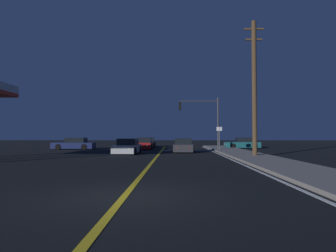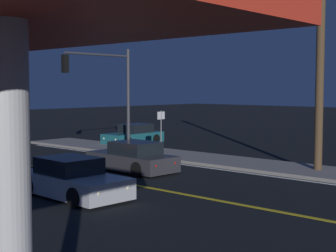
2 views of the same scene
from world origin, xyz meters
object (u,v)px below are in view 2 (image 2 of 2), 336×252
at_px(car_parked_curb_charcoal, 132,158).
at_px(traffic_signal_near_right, 106,84).
at_px(car_lead_oncoming_teal, 134,136).
at_px(utility_pole_right, 320,52).
at_px(street_sign_corner, 161,127).
at_px(car_following_oncoming_silver, 72,180).

relative_size(car_parked_curb_charcoal, traffic_signal_near_right, 0.76).
relative_size(car_parked_curb_charcoal, car_lead_oncoming_teal, 1.06).
distance_m(car_parked_curb_charcoal, car_lead_oncoming_teal, 10.76).
xyz_separation_m(utility_pole_right, street_sign_corner, (-1.40, 8.08, -3.56)).
xyz_separation_m(car_parked_curb_charcoal, street_sign_corner, (3.73, 1.73, 1.11)).
bearing_deg(car_lead_oncoming_teal, car_following_oncoming_silver, 127.60).
xyz_separation_m(traffic_signal_near_right, utility_pole_right, (2.71, -10.88, 1.31)).
bearing_deg(car_following_oncoming_silver, traffic_signal_near_right, -135.45).
bearing_deg(car_lead_oncoming_teal, car_parked_curb_charcoal, 134.72).
bearing_deg(street_sign_corner, utility_pole_right, -80.17).
distance_m(car_lead_oncoming_teal, street_sign_corner, 7.16).
xyz_separation_m(car_following_oncoming_silver, car_parked_curb_charcoal, (5.07, 2.35, -0.00)).
distance_m(car_following_oncoming_silver, street_sign_corner, 9.77).
distance_m(car_following_oncoming_silver, car_parked_curb_charcoal, 5.59).
xyz_separation_m(car_parked_curb_charcoal, car_lead_oncoming_teal, (7.50, 7.71, -0.00)).
relative_size(car_parked_curb_charcoal, street_sign_corner, 1.77).
xyz_separation_m(car_lead_oncoming_teal, utility_pole_right, (-2.37, -14.06, 4.68)).
relative_size(car_following_oncoming_silver, car_lead_oncoming_teal, 1.03).
bearing_deg(car_following_oncoming_silver, car_lead_oncoming_teal, -139.34).
relative_size(utility_pole_right, street_sign_corner, 4.06).
height_order(car_following_oncoming_silver, traffic_signal_near_right, traffic_signal_near_right).
relative_size(traffic_signal_near_right, street_sign_corner, 2.32).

